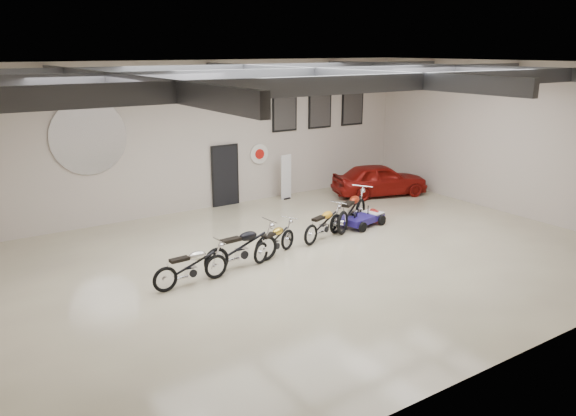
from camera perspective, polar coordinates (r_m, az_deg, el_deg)
floor at (r=14.94m, az=2.55°, el=-5.12°), size 16.00×12.00×0.01m
ceiling at (r=13.95m, az=2.81°, el=14.43°), size 16.00×12.00×0.01m
back_wall at (r=19.33m, az=-7.94°, el=7.26°), size 16.00×0.02×5.00m
right_wall at (r=19.97m, az=21.70°, el=6.57°), size 0.02×12.00×5.00m
ceiling_beams at (r=13.96m, az=2.80°, el=13.40°), size 15.80×11.80×0.32m
door at (r=19.77m, az=-6.42°, el=3.23°), size 0.92×0.08×2.10m
logo_plaque at (r=17.90m, az=-19.58°, el=6.79°), size 2.30×0.06×1.16m
poster_left at (r=20.68m, az=-0.36°, el=9.65°), size 1.05×0.08×1.35m
poster_mid at (r=21.59m, az=3.25°, el=9.89°), size 1.05×0.08×1.35m
poster_right at (r=22.58m, az=6.56°, el=10.07°), size 1.05×0.08×1.35m
oil_sign at (r=20.30m, az=-2.95°, el=5.51°), size 0.72×0.10×0.72m
banner_stand at (r=20.54m, az=-0.20°, el=3.27°), size 0.49×0.26×1.72m
motorcycle_silver at (r=13.32m, az=-9.84°, el=-5.78°), size 1.90×0.68×0.98m
motorcycle_black at (r=14.18m, az=-4.71°, el=-3.93°), size 2.19×0.84×1.11m
motorcycle_gold at (r=14.91m, az=-1.38°, el=-3.26°), size 1.85×1.20×0.92m
motorcycle_yellow at (r=16.27m, az=3.65°, el=-1.55°), size 1.95×1.16×0.97m
motorcycle_red at (r=17.40m, az=6.51°, el=-0.13°), size 2.28×1.71×1.16m
go_kart at (r=17.74m, az=7.98°, el=-0.74°), size 1.89×1.15×0.64m
vintage_car at (r=21.40m, az=9.31°, el=2.88°), size 2.42×3.84×1.22m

